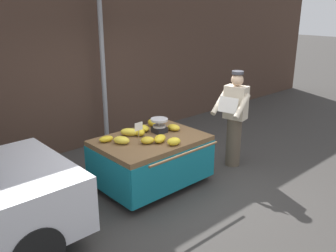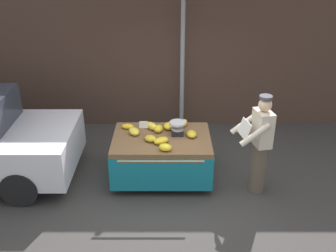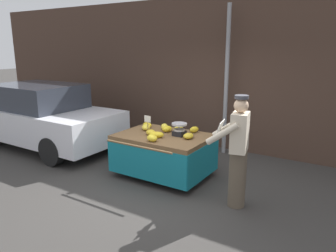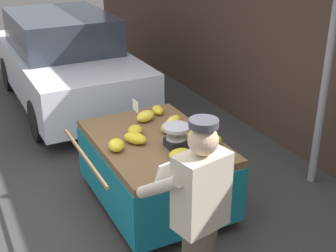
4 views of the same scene
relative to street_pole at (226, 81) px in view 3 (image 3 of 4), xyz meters
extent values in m
plane|color=#383533|center=(-0.16, -2.40, -1.63)|extent=(60.00, 60.00, 0.00)
cube|color=#473328|center=(-0.16, 0.41, 0.12)|extent=(16.00, 0.24, 3.50)
cylinder|color=gray|center=(0.00, 0.00, 0.00)|extent=(0.09, 0.09, 3.26)
cube|color=brown|center=(-0.40, -1.91, -0.87)|extent=(1.66, 1.18, 0.08)
cylinder|color=black|center=(-1.15, -1.91, -1.27)|extent=(0.05, 0.72, 0.72)
cylinder|color=#B7B7BC|center=(-1.18, -1.91, -1.27)|extent=(0.01, 0.13, 0.13)
cylinder|color=black|center=(0.35, -1.91, -1.27)|extent=(0.05, 0.72, 0.72)
cylinder|color=#B7B7BC|center=(0.38, -1.91, -1.27)|extent=(0.01, 0.13, 0.13)
cylinder|color=#4C4742|center=(-0.40, -1.40, -1.27)|extent=(0.05, 0.05, 0.72)
cube|color=#147284|center=(-0.40, -2.50, -1.21)|extent=(1.66, 0.02, 0.60)
cube|color=#147284|center=(-0.40, -1.32, -1.21)|extent=(1.66, 0.02, 0.60)
cube|color=#147284|center=(-1.23, -1.91, -1.21)|extent=(0.02, 1.18, 0.60)
cube|color=#147284|center=(0.43, -1.91, -1.21)|extent=(0.02, 1.18, 0.60)
cylinder|color=brown|center=(-0.40, -2.68, -0.85)|extent=(1.33, 0.04, 0.04)
cube|color=black|center=(-0.13, -1.80, -0.78)|extent=(0.20, 0.20, 0.09)
cylinder|color=#B7B7BC|center=(-0.13, -1.80, -0.68)|extent=(0.02, 0.02, 0.11)
cylinder|color=#B7B7BC|center=(-0.13, -1.80, -0.61)|extent=(0.28, 0.28, 0.04)
cylinder|color=#B7B7BC|center=(-0.13, -1.80, -0.72)|extent=(0.21, 0.21, 0.03)
cylinder|color=#997A51|center=(-0.70, -1.99, -0.72)|extent=(0.01, 0.01, 0.22)
cube|color=white|center=(-0.70, -1.99, -0.55)|extent=(0.14, 0.01, 0.12)
ellipsoid|color=gold|center=(-0.58, -2.05, -0.78)|extent=(0.26, 0.24, 0.10)
ellipsoid|color=yellow|center=(-0.88, -1.80, -0.77)|extent=(0.26, 0.30, 0.12)
ellipsoid|color=gold|center=(-0.01, -1.46, -0.77)|extent=(0.17, 0.23, 0.11)
ellipsoid|color=gold|center=(-0.46, -1.70, -0.77)|extent=(0.18, 0.23, 0.12)
ellipsoid|color=yellow|center=(-0.34, -2.36, -0.77)|extent=(0.24, 0.21, 0.12)
ellipsoid|color=yellow|center=(-0.28, -1.57, -0.78)|extent=(0.17, 0.24, 0.10)
ellipsoid|color=gold|center=(0.11, -1.88, -0.78)|extent=(0.19, 0.24, 0.10)
ellipsoid|color=gold|center=(-1.00, -1.58, -0.78)|extent=(0.24, 0.17, 0.09)
ellipsoid|color=yellow|center=(-0.58, -1.60, -0.77)|extent=(0.29, 0.32, 0.12)
ellipsoid|color=gold|center=(-0.40, -2.13, -0.78)|extent=(0.31, 0.27, 0.11)
cylinder|color=brown|center=(1.19, -2.30, -1.19)|extent=(0.26, 0.26, 0.88)
cube|color=beige|center=(1.19, -2.30, -0.46)|extent=(0.30, 0.42, 0.58)
sphere|color=#DBB28E|center=(1.19, -2.30, -0.07)|extent=(0.21, 0.21, 0.21)
cylinder|color=#3F3F47|center=(1.19, -2.30, 0.06)|extent=(0.20, 0.20, 0.05)
cylinder|color=beige|center=(1.02, -2.55, -0.45)|extent=(0.49, 0.19, 0.37)
cylinder|color=beige|center=(0.94, -2.14, -0.45)|extent=(0.49, 0.19, 0.37)
cube|color=silver|center=(0.90, -2.36, -0.44)|extent=(0.16, 0.35, 0.25)
cube|color=silver|center=(-3.84, -1.91, -1.03)|extent=(3.90, 1.71, 0.70)
cube|color=#2D333D|center=(-3.99, -1.91, -0.40)|extent=(2.03, 1.50, 0.56)
cylinder|color=black|center=(-2.64, -1.12, -1.33)|extent=(0.60, 0.18, 0.60)
cylinder|color=black|center=(-2.63, -2.69, -1.33)|extent=(0.60, 0.18, 0.60)
cylinder|color=black|center=(-5.05, -1.13, -1.33)|extent=(0.60, 0.18, 0.60)
camera|label=1|loc=(-3.75, -6.00, 1.15)|focal=38.77mm
camera|label=2|loc=(-0.29, -7.87, 2.29)|focal=42.37mm
camera|label=3|loc=(2.77, -6.73, 0.77)|focal=34.83mm
camera|label=4|loc=(3.52, -3.74, 1.27)|focal=49.07mm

